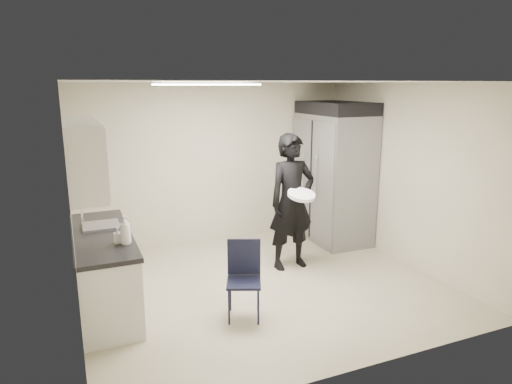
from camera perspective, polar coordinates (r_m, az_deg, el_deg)
name	(u,v)px	position (r m, az deg, el deg)	size (l,w,h in m)	color
floor	(264,285)	(6.11, 0.95, -11.57)	(4.50, 4.50, 0.00)	tan
ceiling	(264,82)	(5.55, 1.05, 13.60)	(4.50, 4.50, 0.00)	silver
back_wall	(215,164)	(7.53, -5.18, 3.53)	(4.50, 4.50, 0.00)	beige
left_wall	(70,207)	(5.23, -22.20, -1.78)	(4.00, 4.00, 0.00)	beige
right_wall	(407,175)	(6.90, 18.37, 2.00)	(4.00, 4.00, 0.00)	beige
ceiling_panel	(206,84)	(5.71, -6.29, 13.21)	(1.20, 0.60, 0.02)	white
lower_counter	(104,272)	(5.70, -18.42, -9.49)	(0.60, 1.90, 0.86)	silver
countertop	(101,235)	(5.54, -18.76, -5.15)	(0.64, 1.95, 0.05)	black
sink	(101,230)	(5.79, -18.75, -4.53)	(0.42, 0.40, 0.14)	gray
faucet	(83,220)	(5.74, -20.85, -3.29)	(0.02, 0.02, 0.24)	silver
upper_cabinets	(83,155)	(5.33, -20.86, 4.37)	(0.35, 1.80, 0.75)	silver
towel_dispenser	(75,158)	(6.49, -21.73, 3.93)	(0.22, 0.30, 0.35)	black
notice_sticker_left	(71,212)	(5.35, -22.08, -2.35)	(0.00, 0.12, 0.07)	yellow
notice_sticker_right	(71,211)	(5.55, -22.09, -2.22)	(0.00, 0.12, 0.07)	yellow
commercial_fridge	(333,178)	(7.69, 9.65, 1.72)	(0.80, 1.35, 2.10)	gray
fridge_compressor	(336,108)	(7.55, 10.00, 10.30)	(0.80, 1.35, 0.20)	black
folding_chair	(244,282)	(5.17, -1.53, -11.24)	(0.38, 0.38, 0.85)	black
man_tuxedo	(292,202)	(6.42, 4.49, -1.26)	(0.70, 0.47, 1.92)	black
bucket_lid	(301,195)	(6.18, 5.70, -0.34)	(0.38, 0.38, 0.05)	white
soap_bottle_a	(125,230)	(5.05, -16.04, -4.58)	(0.12, 0.12, 0.31)	white
soap_bottle_b	(118,235)	(5.12, -16.90, -5.21)	(0.08, 0.08, 0.17)	#A9A7B3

